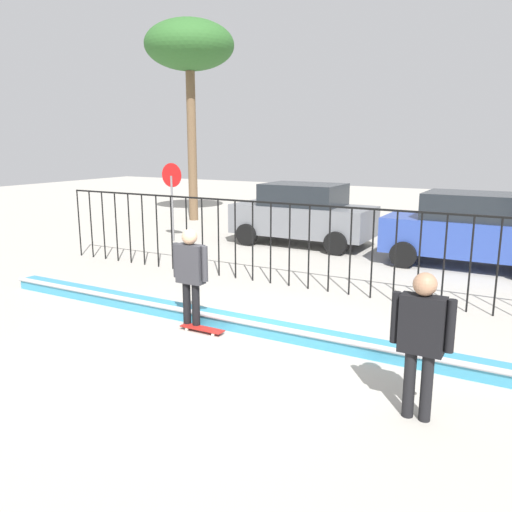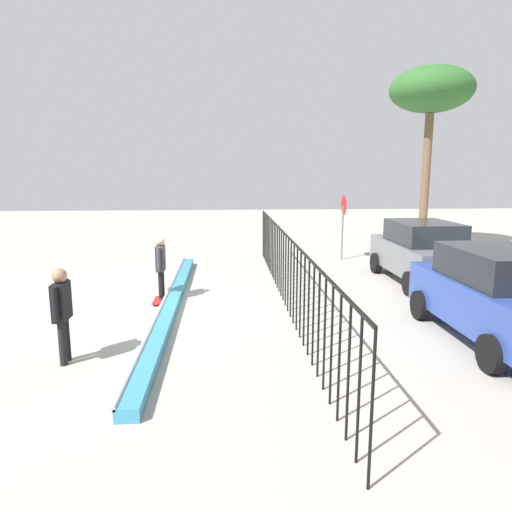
{
  "view_description": "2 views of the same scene",
  "coord_description": "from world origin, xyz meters",
  "px_view_note": "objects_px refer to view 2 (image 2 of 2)",
  "views": [
    {
      "loc": [
        4.43,
        -6.82,
        3.16
      ],
      "look_at": [
        -0.51,
        1.96,
        0.95
      ],
      "focal_mm": 36.75,
      "sensor_mm": 36.0,
      "label": 1
    },
    {
      "loc": [
        11.38,
        1.88,
        3.42
      ],
      "look_at": [
        -0.18,
        2.65,
        1.28
      ],
      "focal_mm": 32.25,
      "sensor_mm": 36.0,
      "label": 2
    }
  ],
  "objects_px": {
    "camera_operator": "(62,307)",
    "palm_tree_short": "(431,93)",
    "parked_car_gray": "(422,252)",
    "parked_car_blue": "(498,295)",
    "skateboard": "(158,300)",
    "skateboarder": "(161,262)",
    "stop_sign": "(343,219)"
  },
  "relations": [
    {
      "from": "camera_operator",
      "to": "palm_tree_short",
      "type": "xyz_separation_m",
      "value": [
        -11.62,
        11.62,
        5.62
      ]
    },
    {
      "from": "parked_car_gray",
      "to": "parked_car_blue",
      "type": "height_order",
      "value": "same"
    },
    {
      "from": "skateboard",
      "to": "parked_car_blue",
      "type": "distance_m",
      "value": 8.03
    },
    {
      "from": "skateboarder",
      "to": "camera_operator",
      "type": "relative_size",
      "value": 0.99
    },
    {
      "from": "parked_car_gray",
      "to": "stop_sign",
      "type": "xyz_separation_m",
      "value": [
        -3.89,
        -1.52,
        0.64
      ]
    },
    {
      "from": "parked_car_gray",
      "to": "parked_car_blue",
      "type": "distance_m",
      "value": 5.01
    },
    {
      "from": "palm_tree_short",
      "to": "skateboarder",
      "type": "bearing_deg",
      "value": -54.16
    },
    {
      "from": "skateboard",
      "to": "stop_sign",
      "type": "relative_size",
      "value": 0.32
    },
    {
      "from": "skateboard",
      "to": "parked_car_gray",
      "type": "bearing_deg",
      "value": 103.83
    },
    {
      "from": "parked_car_blue",
      "to": "camera_operator",
      "type": "bearing_deg",
      "value": -83.08
    },
    {
      "from": "camera_operator",
      "to": "stop_sign",
      "type": "relative_size",
      "value": 0.7
    },
    {
      "from": "skateboard",
      "to": "stop_sign",
      "type": "height_order",
      "value": "stop_sign"
    },
    {
      "from": "parked_car_gray",
      "to": "palm_tree_short",
      "type": "relative_size",
      "value": 0.56
    },
    {
      "from": "parked_car_blue",
      "to": "stop_sign",
      "type": "height_order",
      "value": "stop_sign"
    },
    {
      "from": "skateboard",
      "to": "palm_tree_short",
      "type": "bearing_deg",
      "value": 128.18
    },
    {
      "from": "skateboarder",
      "to": "camera_operator",
      "type": "xyz_separation_m",
      "value": [
        4.08,
        -1.18,
        0.01
      ]
    },
    {
      "from": "skateboarder",
      "to": "stop_sign",
      "type": "height_order",
      "value": "stop_sign"
    },
    {
      "from": "parked_car_gray",
      "to": "camera_operator",
      "type": "bearing_deg",
      "value": -59.6
    },
    {
      "from": "parked_car_gray",
      "to": "stop_sign",
      "type": "height_order",
      "value": "stop_sign"
    },
    {
      "from": "skateboard",
      "to": "parked_car_gray",
      "type": "distance_m",
      "value": 8.11
    },
    {
      "from": "camera_operator",
      "to": "palm_tree_short",
      "type": "distance_m",
      "value": 17.37
    },
    {
      "from": "camera_operator",
      "to": "skateboarder",
      "type": "bearing_deg",
      "value": 20.87
    },
    {
      "from": "skateboard",
      "to": "camera_operator",
      "type": "height_order",
      "value": "camera_operator"
    },
    {
      "from": "skateboarder",
      "to": "palm_tree_short",
      "type": "bearing_deg",
      "value": 111.88
    },
    {
      "from": "skateboarder",
      "to": "camera_operator",
      "type": "height_order",
      "value": "camera_operator"
    },
    {
      "from": "camera_operator",
      "to": "skateboard",
      "type": "bearing_deg",
      "value": 20.85
    },
    {
      "from": "skateboarder",
      "to": "skateboard",
      "type": "bearing_deg",
      "value": -29.9
    },
    {
      "from": "skateboard",
      "to": "stop_sign",
      "type": "distance_m",
      "value": 8.61
    },
    {
      "from": "skateboarder",
      "to": "palm_tree_short",
      "type": "relative_size",
      "value": 0.22
    },
    {
      "from": "parked_car_gray",
      "to": "palm_tree_short",
      "type": "distance_m",
      "value": 8.75
    },
    {
      "from": "skateboard",
      "to": "camera_operator",
      "type": "relative_size",
      "value": 0.46
    },
    {
      "from": "parked_car_gray",
      "to": "stop_sign",
      "type": "relative_size",
      "value": 1.72
    }
  ]
}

